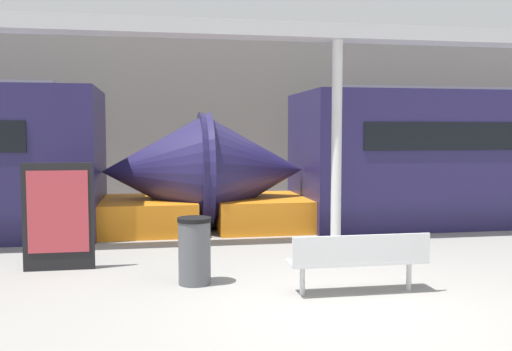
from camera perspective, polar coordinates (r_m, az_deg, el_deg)
The scene contains 8 objects.
ground_plane at distance 7.31m, azimuth 8.37°, elevation -12.93°, with size 60.00×60.00×0.00m, color gray.
station_wall at distance 17.57m, azimuth -2.82°, elevation 5.38°, with size 56.00×0.20×5.00m, color gray.
train_left at distance 15.33m, azimuth 23.45°, elevation 1.50°, with size 14.82×2.93×3.20m.
bench_near at distance 7.82m, azimuth 10.26°, elevation -8.07°, with size 1.89×0.44×0.82m.
trash_bin at distance 8.24m, azimuth -6.17°, elevation -7.48°, with size 0.48×0.48×0.96m.
poster_board at distance 9.46m, azimuth -19.15°, elevation -3.87°, with size 1.08×0.07×1.70m.
support_column_near at distance 11.16m, azimuth 8.06°, elevation 3.23°, with size 0.20×0.20×3.93m, color silver.
canopy_beam at distance 11.32m, azimuth 8.17°, elevation 13.93°, with size 28.00×0.60×0.28m, color #B7B7BC.
Camera 1 is at (-2.24, -6.62, 2.16)m, focal length 40.00 mm.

